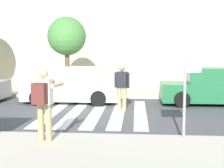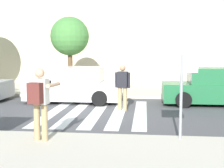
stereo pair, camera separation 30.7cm
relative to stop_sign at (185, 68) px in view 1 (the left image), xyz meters
The scene contains 14 objects.
ground_plane 4.69m from the stop_sign, 127.47° to the left, with size 120.00×120.00×0.00m, color #4C4C4F.
sidewalk_far 9.93m from the stop_sign, 105.53° to the left, with size 60.00×4.80×0.14m, color beige.
building_facade_far 14.21m from the stop_sign, 100.72° to the left, with size 56.00×4.00×7.89m, color beige.
crosswalk_stripe_0 5.85m from the stop_sign, 139.40° to the left, with size 0.44×5.20×0.01m, color silver.
crosswalk_stripe_1 5.31m from the stop_sign, 133.39° to the left, with size 0.44×5.20×0.01m, color silver.
crosswalk_stripe_2 4.83m from the stop_sign, 125.90° to the left, with size 0.44×5.20×0.01m, color silver.
crosswalk_stripe_3 4.45m from the stop_sign, 116.68° to the left, with size 0.44×5.20×0.01m, color silver.
crosswalk_stripe_4 4.19m from the stop_sign, 105.70° to the left, with size 0.44×5.20×0.01m, color silver.
stop_sign is the anchor object (origin of this frame).
photographer_with_backpack 3.44m from the stop_sign, behind, with size 0.67×0.90×1.72m.
pedestrian_crossing 4.49m from the stop_sign, 112.83° to the left, with size 0.57×0.29×1.72m.
parked_car_white 7.03m from the stop_sign, 124.57° to the left, with size 4.10×1.92×1.55m.
parked_car_green 6.15m from the stop_sign, 70.96° to the left, with size 4.10×1.92×1.55m.
street_tree_center 9.24m from the stop_sign, 120.45° to the left, with size 1.93×1.93×3.80m.
Camera 1 is at (1.44, -11.00, 2.28)m, focal length 50.00 mm.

